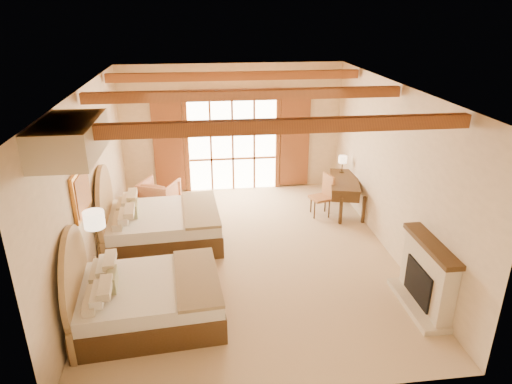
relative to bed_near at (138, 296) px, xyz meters
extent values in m
plane|color=#D0AF8A|center=(1.83, 1.79, -0.43)|extent=(7.00, 7.00, 0.00)
plane|color=beige|center=(1.83, 5.29, 1.17)|extent=(5.50, 0.00, 5.50)
plane|color=beige|center=(-0.92, 1.79, 1.17)|extent=(0.00, 7.00, 7.00)
plane|color=beige|center=(4.58, 1.79, 1.17)|extent=(0.00, 7.00, 7.00)
plane|color=#B17133|center=(1.83, 1.79, 2.77)|extent=(7.00, 7.00, 0.00)
cube|color=white|center=(1.83, 5.25, 0.82)|extent=(2.20, 0.02, 2.50)
cube|color=brown|center=(0.23, 5.22, 0.82)|extent=(0.75, 0.06, 2.40)
cube|color=brown|center=(3.43, 5.22, 0.82)|extent=(0.75, 0.06, 2.40)
cube|color=beige|center=(4.45, -0.21, 0.12)|extent=(0.25, 1.30, 1.10)
cube|color=black|center=(4.38, -0.21, 0.02)|extent=(0.18, 0.80, 0.60)
cube|color=beige|center=(4.36, -0.21, -0.38)|extent=(0.45, 1.40, 0.10)
cube|color=#4A2F1B|center=(4.44, -0.21, 0.69)|extent=(0.30, 1.40, 0.08)
cube|color=#C07A2A|center=(-0.88, 1.04, 1.32)|extent=(0.05, 0.95, 0.75)
cube|color=orange|center=(-0.85, 1.04, 1.32)|extent=(0.02, 0.82, 0.62)
cube|color=beige|center=(-0.57, -0.21, 2.52)|extent=(0.70, 1.40, 0.45)
cube|color=#4A2F1B|center=(0.16, 0.00, -0.22)|extent=(2.26, 1.78, 0.42)
cube|color=white|center=(0.16, 0.00, 0.10)|extent=(2.22, 1.75, 0.23)
cube|color=#92815A|center=(0.89, 0.00, 0.23)|extent=(0.77, 1.70, 0.05)
cube|color=#95976A|center=(-0.34, 0.00, 0.34)|extent=(0.16, 0.45, 0.25)
cube|color=#4A2F1B|center=(0.21, 2.44, -0.21)|extent=(2.34, 1.82, 0.44)
cube|color=white|center=(0.21, 2.44, 0.13)|extent=(2.29, 1.79, 0.24)
cube|color=#92815A|center=(0.97, 2.44, 0.26)|extent=(0.77, 1.76, 0.05)
cube|color=#95976A|center=(-0.31, 2.44, 0.38)|extent=(0.16, 0.47, 0.26)
cube|color=#4A2F1B|center=(-0.64, 0.63, -0.14)|extent=(0.51, 0.51, 0.57)
cylinder|color=#3A2B18|center=(-0.67, 0.74, -0.41)|extent=(0.22, 0.22, 0.03)
cylinder|color=#3A2B18|center=(-0.67, 0.74, 0.24)|extent=(0.04, 0.04, 1.30)
cylinder|color=#FFE1B9|center=(-0.67, 0.74, 0.96)|extent=(0.32, 0.32, 0.27)
imported|color=#BB744D|center=(0.02, 4.13, -0.07)|extent=(1.03, 1.04, 0.73)
cube|color=#A47D55|center=(0.96, 3.71, -0.24)|extent=(0.64, 0.64, 0.37)
cube|color=#4A2F1B|center=(4.26, 3.52, 0.33)|extent=(0.96, 1.56, 0.05)
cube|color=#4A2F1B|center=(4.26, 3.52, 0.20)|extent=(0.93, 1.52, 0.23)
cube|color=#A36232|center=(3.67, 3.35, -0.01)|extent=(0.53, 0.53, 0.06)
cube|color=#A36232|center=(3.86, 3.35, 0.28)|extent=(0.17, 0.42, 0.52)
cylinder|color=#3A2B18|center=(4.34, 4.00, 0.37)|extent=(0.12, 0.12, 0.02)
cylinder|color=#3A2B18|center=(4.34, 4.00, 0.51)|extent=(0.02, 0.02, 0.28)
cylinder|color=#FFE1B9|center=(4.34, 4.00, 0.68)|extent=(0.20, 0.20, 0.16)
camera|label=1|loc=(1.05, -5.91, 4.05)|focal=32.00mm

